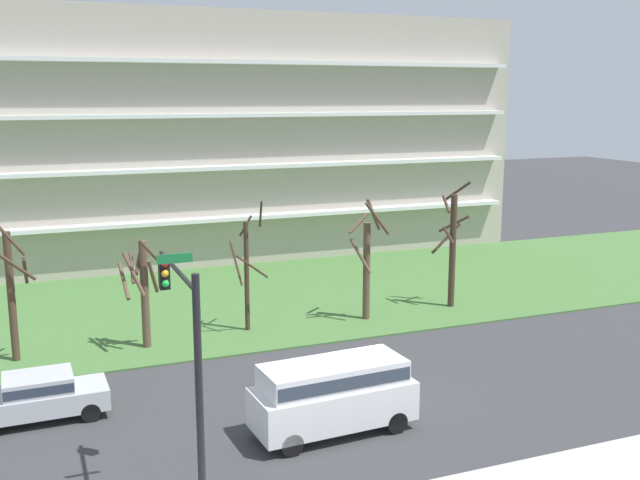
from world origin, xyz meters
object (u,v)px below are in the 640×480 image
(tree_left, at_px, (143,288))
(van_white_near_left, at_px, (333,391))
(tree_far_right, at_px, (452,245))
(sedan_silver_center_left, at_px, (39,395))
(tree_center, at_px, (247,270))
(traffic_signal_mast, at_px, (186,349))
(tree_right, at_px, (367,262))
(tree_far_left, at_px, (12,291))

(tree_left, height_order, van_white_near_left, tree_left)
(tree_far_right, xyz_separation_m, sedan_silver_center_left, (-19.77, -6.51, -2.34))
(tree_center, bearing_deg, traffic_signal_mast, -111.75)
(tree_left, height_order, tree_right, tree_right)
(tree_far_left, height_order, tree_center, tree_far_left)
(tree_center, distance_m, tree_right, 5.75)
(tree_left, height_order, traffic_signal_mast, traffic_signal_mast)
(traffic_signal_mast, bearing_deg, tree_center, 68.25)
(tree_left, relative_size, van_white_near_left, 0.93)
(tree_far_left, bearing_deg, van_white_near_left, -48.40)
(tree_left, xyz_separation_m, sedan_silver_center_left, (-4.36, -5.81, -1.81))
(tree_right, relative_size, van_white_near_left, 1.13)
(tree_center, distance_m, traffic_signal_mast, 15.35)
(tree_far_left, relative_size, traffic_signal_mast, 0.92)
(tree_right, bearing_deg, tree_left, -178.87)
(tree_far_right, distance_m, traffic_signal_mast, 21.70)
(tree_far_right, bearing_deg, tree_far_left, -178.81)
(van_white_near_left, bearing_deg, tree_left, 109.50)
(tree_far_right, bearing_deg, sedan_silver_center_left, -161.77)
(tree_right, bearing_deg, tree_far_right, 5.66)
(sedan_silver_center_left, xyz_separation_m, traffic_signal_mast, (3.43, -7.71, 3.68))
(traffic_signal_mast, bearing_deg, van_white_near_left, 31.34)
(tree_far_right, height_order, van_white_near_left, tree_far_right)
(tree_center, height_order, traffic_signal_mast, traffic_signal_mast)
(tree_far_left, bearing_deg, tree_far_right, 1.19)
(sedan_silver_center_left, bearing_deg, tree_far_right, -162.67)
(tree_right, xyz_separation_m, van_white_near_left, (-6.13, -10.52, -1.48))
(tree_far_left, distance_m, tree_right, 15.53)
(tree_left, relative_size, tree_far_right, 0.77)
(tree_right, relative_size, sedan_silver_center_left, 1.35)
(tree_left, height_order, sedan_silver_center_left, tree_left)
(tree_far_left, xyz_separation_m, tree_right, (15.52, -0.07, -0.13))
(tree_far_left, distance_m, van_white_near_left, 14.25)
(tree_right, relative_size, traffic_signal_mast, 0.88)
(tree_left, xyz_separation_m, tree_right, (10.47, 0.21, 0.19))
(tree_far_left, xyz_separation_m, tree_far_right, (20.47, 0.42, 0.21))
(tree_right, xyz_separation_m, traffic_signal_mast, (-11.39, -13.73, 1.68))
(tree_right, height_order, tree_far_right, tree_far_right)
(tree_right, height_order, van_white_near_left, tree_right)
(tree_far_left, xyz_separation_m, traffic_signal_mast, (4.13, -13.79, 1.55))
(van_white_near_left, xyz_separation_m, sedan_silver_center_left, (-8.70, 4.50, -0.52))
(tree_center, bearing_deg, sedan_silver_center_left, -144.58)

